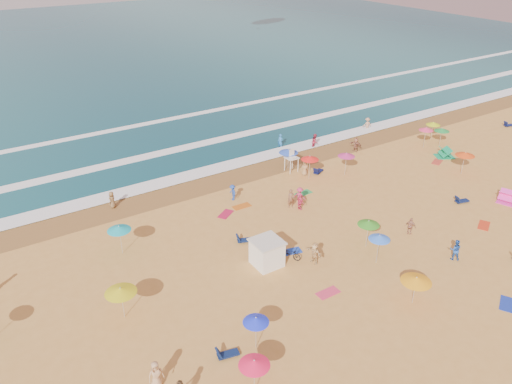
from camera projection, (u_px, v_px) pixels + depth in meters
ground at (321, 227)px, 42.65m from camera, size 220.00×220.00×0.00m
ocean at (67, 50)px, 105.14m from camera, size 220.00×140.00×0.18m
wet_sand at (245, 174)px, 51.94m from camera, size 220.00×220.00×0.00m
surf_foam at (205, 145)px, 58.46m from camera, size 200.00×18.70×0.05m
cabana at (267, 253)px, 37.44m from camera, size 2.00×2.00×2.00m
cabana_roof at (267, 242)px, 36.94m from camera, size 2.20×2.20×0.12m
bicycle at (289, 253)px, 38.36m from camera, size 1.50×1.95×0.98m
lifeguard_stand at (291, 162)px, 51.99m from camera, size 1.20×1.20×2.10m
beach_umbrellas at (338, 197)px, 42.78m from camera, size 51.56×24.47×0.74m
loungers at (397, 215)px, 44.06m from camera, size 62.58×21.70×0.34m
towels at (335, 250)px, 39.59m from camera, size 37.30×22.50×0.03m
popup_tents at (474, 172)px, 50.97m from camera, size 6.02×12.29×1.20m
beachgoers at (298, 196)px, 45.85m from camera, size 46.32×27.15×2.04m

